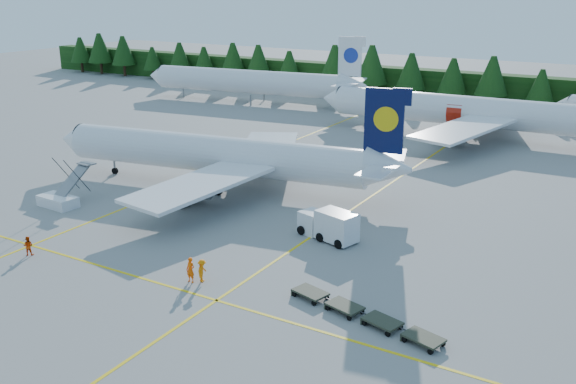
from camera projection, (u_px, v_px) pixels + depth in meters
The scene contains 15 objects.
ground at pixel (202, 255), 53.78m from camera, with size 320.00×320.00×0.00m, color gray.
taxi_stripe_a at pixel (212, 173), 76.93m from camera, with size 0.25×120.00×0.01m, color yellow.
taxi_stripe_b at pixel (365, 200), 67.23m from camera, with size 0.25×120.00×0.01m, color yellow.
taxi_stripe_cross at pixel (153, 282), 48.86m from camera, with size 80.00×0.25×0.01m, color yellow.
treeline_hedge at pixel (472, 89), 119.96m from camera, with size 220.00×4.00×6.00m, color black.
airliner_navy at pixel (208, 154), 71.24m from camera, with size 41.23×33.67×12.05m.
airliner_red at pixel (452, 110), 94.82m from camera, with size 44.23×36.37×12.86m.
airliner_far_left at pixel (241, 81), 122.52m from camera, with size 44.41×9.44×12.94m.
airstairs at pixel (60, 198), 65.44m from camera, with size 4.30×5.84×3.76m.
service_truck at pixel (328, 224), 56.77m from camera, with size 6.03×3.48×2.75m.
dolly_train at pixel (363, 313), 43.22m from camera, with size 11.94×4.02×0.14m.
uld_pair at pixel (171, 194), 65.96m from camera, with size 4.42×1.96×1.50m.
crew_a at pixel (190, 270), 48.50m from camera, with size 0.73×0.48×2.00m, color #FF5505.
crew_b at pixel (28, 246), 53.46m from camera, with size 0.80×0.62×1.65m, color #DE3D04.
crew_c at pixel (202, 271), 48.61m from camera, with size 0.75×0.51×1.81m, color orange.
Camera 1 is at (31.47, -38.93, 21.59)m, focal length 40.00 mm.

